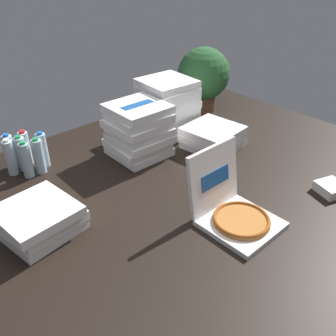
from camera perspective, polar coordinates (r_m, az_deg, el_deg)
name	(u,v)px	position (r m, az deg, el deg)	size (l,w,h in m)	color
ground_plane	(178,198)	(2.14, 1.47, -4.63)	(3.20, 2.40, 0.02)	black
open_pizza_box	(233,208)	(1.94, 9.86, -6.11)	(0.35, 0.41, 0.37)	white
pizza_stack_center_near	(168,107)	(2.78, -0.05, 9.30)	(0.38, 0.38, 0.41)	white
pizza_stack_left_mid	(39,219)	(1.96, -19.16, -7.34)	(0.40, 0.40, 0.15)	white
pizza_stack_center_far	(213,137)	(2.63, 6.86, 4.73)	(0.40, 0.39, 0.15)	white
pizza_stack_right_near	(138,131)	(2.48, -4.56, 5.73)	(0.39, 0.39, 0.36)	white
water_bottle_0	(10,152)	(2.55, -23.00, 2.28)	(0.06, 0.06, 0.24)	white
water_bottle_1	(43,150)	(2.50, -18.58, 2.64)	(0.06, 0.06, 0.24)	silver
water_bottle_2	(26,160)	(2.41, -20.81, 1.14)	(0.06, 0.06, 0.24)	silver
water_bottle_3	(25,148)	(2.56, -20.93, 2.83)	(0.06, 0.06, 0.24)	silver
water_bottle_4	(10,158)	(2.48, -22.94, 1.47)	(0.06, 0.06, 0.24)	silver
water_bottle_5	(22,154)	(2.50, -21.45, 2.02)	(0.06, 0.06, 0.24)	silver
water_bottle_6	(39,156)	(2.43, -19.11, 1.71)	(0.06, 0.06, 0.24)	silver
potted_plant	(203,76)	(3.18, 5.44, 13.81)	(0.43, 0.43, 0.53)	#513323
napkin_pile	(331,188)	(2.35, 23.64, -2.83)	(0.15, 0.15, 0.06)	white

